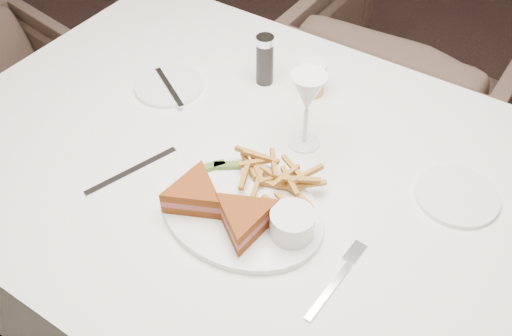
% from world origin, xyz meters
% --- Properties ---
extents(ground, '(5.00, 5.00, 0.00)m').
position_xyz_m(ground, '(0.00, 0.00, 0.00)').
color(ground, black).
rests_on(ground, ground).
extents(table, '(1.44, 0.96, 0.75)m').
position_xyz_m(table, '(-0.01, -0.34, 0.38)').
color(table, white).
rests_on(table, ground).
extents(chair_far, '(0.72, 0.67, 0.74)m').
position_xyz_m(chair_far, '(-0.04, 0.62, 0.37)').
color(chair_far, '#46342B').
rests_on(chair_far, ground).
extents(chair_left, '(0.64, 0.67, 0.62)m').
position_xyz_m(chair_left, '(-1.12, -0.27, 0.31)').
color(chair_left, '#46342B').
rests_on(chair_left, ground).
extents(table_setting, '(0.84, 0.64, 0.18)m').
position_xyz_m(table_setting, '(-0.00, -0.38, 0.79)').
color(table_setting, white).
rests_on(table_setting, table).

